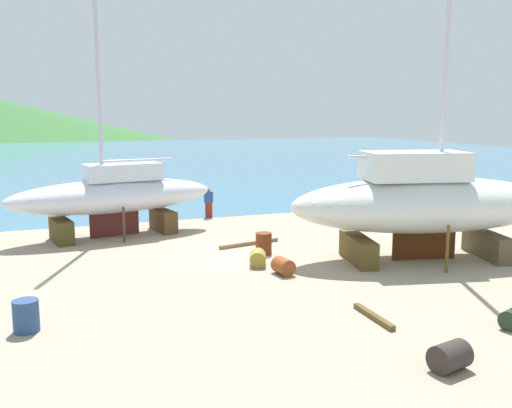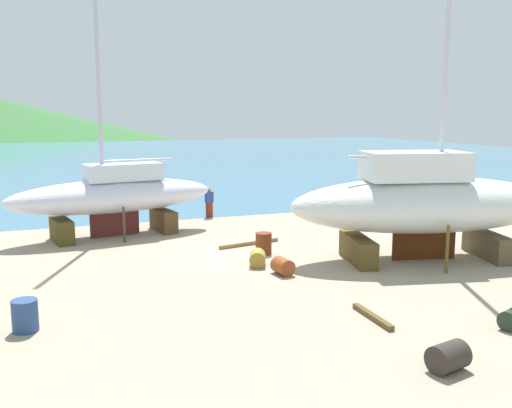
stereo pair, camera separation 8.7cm
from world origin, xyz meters
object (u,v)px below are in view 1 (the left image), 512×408
Objects in this scene: barrel_tipped_center at (450,357)px; barrel_blue_faded at (264,244)px; worker at (209,202)px; barrel_tipped_right at (258,258)px; sailboat_small_center at (425,202)px; barrel_rust_far at (283,266)px; sailboat_mid_port at (114,195)px; barrel_ochre at (26,316)px.

barrel_blue_faded reaches higher than barrel_tipped_center.
worker reaches higher than barrel_tipped_right.
sailboat_small_center is 6.27m from barrel_rust_far.
barrel_rust_far is at bearing 93.02° from barrel_tipped_center.
sailboat_small_center is 18.62× the size of barrel_tipped_center.
barrel_tipped_right is (4.37, -7.21, -1.66)m from sailboat_mid_port.
sailboat_small_center is at bearing 0.23° from barrel_rust_far.
sailboat_mid_port is at bearing 107.18° from barrel_tipped_center.
barrel_tipped_center is 0.96× the size of barrel_blue_faded.
barrel_tipped_right reaches higher than barrel_rust_far.
barrel_blue_faded is (-5.54, 2.97, -1.84)m from sailboat_small_center.
barrel_blue_faded reaches higher than barrel_ochre.
barrel_rust_far is 1.46m from barrel_tipped_right.
sailboat_small_center is at bearing -28.19° from barrel_blue_faded.
barrel_rust_far is at bearing 154.91° from worker.
barrel_tipped_right is at bearing -179.38° from sailboat_small_center.
barrel_tipped_right is at bearing 107.63° from barrel_rust_far.
sailboat_mid_port is 18.02× the size of barrel_tipped_right.
barrel_tipped_right is at bearing 95.17° from barrel_tipped_center.
barrel_tipped_center is at bearing 97.40° from sailboat_mid_port.
sailboat_mid_port is 6.38m from worker.
barrel_blue_faded is (8.88, 5.56, 0.02)m from barrel_ochre.
barrel_tipped_center reaches higher than barrel_tipped_right.
worker is 10.46m from barrel_tipped_right.
worker is 1.92× the size of barrel_tipped_center.
sailboat_small_center is 14.77m from barrel_ochre.
barrel_tipped_right is at bearing -118.25° from barrel_blue_faded.
sailboat_mid_port reaches higher than barrel_blue_faded.
barrel_blue_faded is at bearing 90.12° from barrel_tipped_center.
barrel_blue_faded reaches higher than barrel_tipped_right.
barrel_blue_faded reaches higher than barrel_rust_far.
sailboat_small_center is at bearing 131.66° from sailboat_mid_port.
worker is 2.08× the size of barrel_rust_far.
barrel_tipped_center is at bearing -33.13° from barrel_ochre.
worker is (-5.35, 11.76, -1.43)m from sailboat_small_center.
barrel_tipped_right is (-6.40, 1.37, -1.98)m from sailboat_small_center.
barrel_ochre is at bearing 62.10° from sailboat_mid_port.
barrel_rust_far is 0.92× the size of barrel_tipped_center.
barrel_ochre is (-14.42, -2.59, -1.85)m from sailboat_small_center.
sailboat_mid_port reaches higher than barrel_ochre.
sailboat_mid_port is 0.98× the size of sailboat_small_center.
barrel_rust_far is at bearing -72.37° from barrel_tipped_right.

